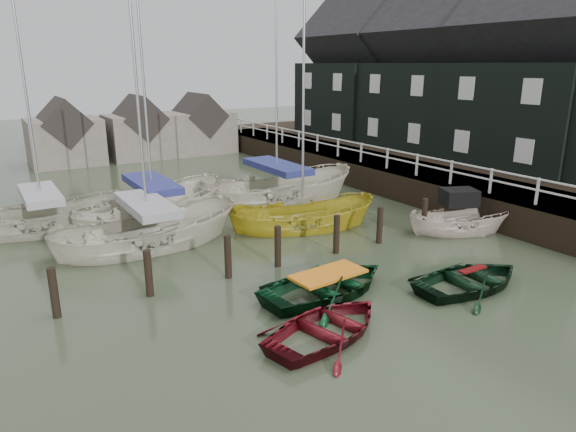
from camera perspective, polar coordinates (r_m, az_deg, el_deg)
ground at (r=15.51m, az=8.47°, el=-8.22°), size 120.00×120.00×0.00m
pier at (r=28.46m, az=10.32°, el=4.65°), size 3.04×32.00×2.70m
land_strip at (r=32.49m, az=17.58°, el=4.33°), size 14.00×38.00×1.50m
quay_houses at (r=30.99m, az=20.41°, el=14.14°), size 6.52×28.14×10.01m
mooring_pilings at (r=16.97m, az=-0.89°, el=-3.98°), size 13.72×0.22×1.80m
far_sheds at (r=38.29m, az=-16.39°, el=9.01°), size 14.00×4.08×4.39m
rowboat_red at (r=13.04m, az=4.50°, el=-13.15°), size 4.20×3.44×0.76m
rowboat_green at (r=15.18m, az=4.43°, el=-8.64°), size 4.50×3.39×0.88m
rowboat_dkgreen at (r=16.49m, az=19.63°, el=-7.50°), size 3.94×2.89×0.80m
motorboat at (r=21.50m, az=18.52°, el=-1.52°), size 4.59×3.18×2.57m
sailboat_a at (r=19.58m, az=-15.14°, el=-3.09°), size 6.92×2.65×11.18m
sailboat_b at (r=22.54m, az=-14.63°, el=-0.47°), size 7.72×4.82×10.91m
sailboat_c at (r=21.04m, az=1.61°, el=-1.27°), size 6.43×4.08×10.87m
sailboat_d at (r=24.97m, az=-1.22°, el=1.72°), size 8.12×4.40×12.70m
sailboat_e at (r=22.80m, az=-25.38°, el=-1.37°), size 6.91×3.70×10.68m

